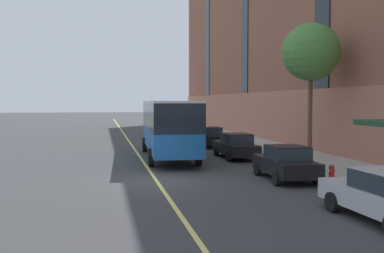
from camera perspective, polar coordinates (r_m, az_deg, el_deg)
ground_plane at (r=20.08m, az=-4.03°, el=-6.96°), size 260.00×260.00×0.00m
sidewalk at (r=25.82m, az=16.41°, el=-4.64°), size 5.07×160.00×0.15m
city_bus at (r=27.90m, az=-3.00°, el=0.18°), size 3.28×11.58×3.57m
parked_car_black_0 at (r=20.73m, az=11.83°, el=-4.51°), size 2.11×4.32×1.56m
parked_car_green_2 at (r=41.98m, az=-0.17°, el=-0.57°), size 2.09×4.43×1.56m
parked_car_black_3 at (r=28.08m, az=5.56°, el=-2.45°), size 1.96×4.70×1.56m
parked_car_black_5 at (r=52.65m, az=-2.49°, el=0.20°), size 2.03×4.78×1.56m
parked_car_black_6 at (r=35.03m, az=2.29°, el=-1.32°), size 1.94×4.23×1.56m
street_tree_far_uptown at (r=27.92m, az=14.88°, el=9.08°), size 3.45×3.45×8.06m
fire_hydrant at (r=20.83m, az=17.32°, el=-5.36°), size 0.42×0.24×0.72m
lane_centerline at (r=23.00m, az=-5.38°, el=-5.66°), size 0.16×140.00×0.01m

